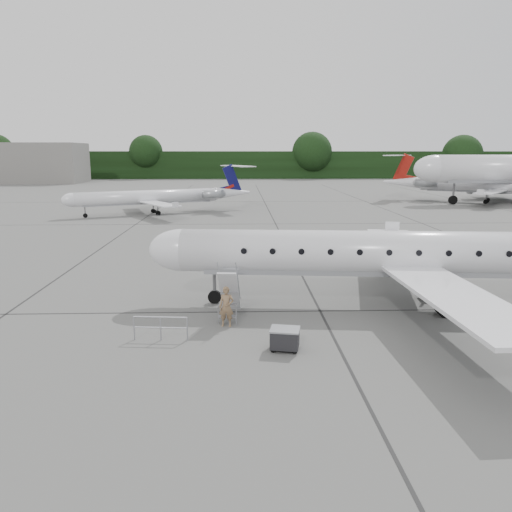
{
  "coord_description": "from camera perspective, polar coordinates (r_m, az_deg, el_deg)",
  "views": [
    {
      "loc": [
        -9.75,
        -20.98,
        7.55
      ],
      "look_at": [
        -8.92,
        4.32,
        2.3
      ],
      "focal_mm": 35.0,
      "sensor_mm": 36.0,
      "label": 1
    }
  ],
  "objects": [
    {
      "name": "ground",
      "position": [
        24.34,
        22.04,
        -7.24
      ],
      "size": [
        320.0,
        320.0,
        0.0
      ],
      "primitive_type": "plane",
      "color": "slate",
      "rests_on": "ground"
    },
    {
      "name": "treeline",
      "position": [
        151.34,
        1.85,
        10.36
      ],
      "size": [
        260.0,
        4.0,
        8.0
      ],
      "primitive_type": "cube",
      "color": "black",
      "rests_on": "ground"
    },
    {
      "name": "terminal_building",
      "position": [
        144.19,
        -26.97,
        9.45
      ],
      "size": [
        40.0,
        14.0,
        10.0
      ],
      "primitive_type": "cube",
      "color": "slate",
      "rests_on": "ground"
    },
    {
      "name": "main_regional_jet",
      "position": [
        25.45,
        18.01,
        2.68
      ],
      "size": [
        31.5,
        23.97,
        7.61
      ],
      "primitive_type": null,
      "rotation": [
        0.0,
        0.0,
        -0.09
      ],
      "color": "silver",
      "rests_on": "ground"
    },
    {
      "name": "airstair",
      "position": [
        23.18,
        -3.05,
        -4.21
      ],
      "size": [
        1.04,
        2.21,
        2.39
      ],
      "primitive_type": null,
      "rotation": [
        0.0,
        0.0,
        -0.09
      ],
      "color": "silver",
      "rests_on": "ground"
    },
    {
      "name": "passenger",
      "position": [
        22.1,
        -3.39,
        -5.8
      ],
      "size": [
        0.71,
        0.51,
        1.81
      ],
      "primitive_type": "imported",
      "rotation": [
        0.0,
        0.0,
        -0.13
      ],
      "color": "#7D6144",
      "rests_on": "ground"
    },
    {
      "name": "safety_railing",
      "position": [
        20.95,
        -10.85,
        -8.16
      ],
      "size": [
        2.2,
        0.27,
        1.0
      ],
      "primitive_type": null,
      "rotation": [
        0.0,
        0.0,
        -0.09
      ],
      "color": "#94969C",
      "rests_on": "ground"
    },
    {
      "name": "baggage_cart",
      "position": [
        19.66,
        3.31,
        -9.41
      ],
      "size": [
        1.23,
        1.07,
        0.94
      ],
      "primitive_type": null,
      "rotation": [
        0.0,
        0.0,
        -0.19
      ],
      "color": "black",
      "rests_on": "ground"
    },
    {
      "name": "bg_regional_left",
      "position": [
        63.74,
        -12.22,
        7.35
      ],
      "size": [
        27.57,
        24.41,
        5.98
      ],
      "primitive_type": null,
      "rotation": [
        0.0,
        0.0,
        0.43
      ],
      "color": "silver",
      "rests_on": "ground"
    },
    {
      "name": "bg_regional_right",
      "position": [
        84.33,
        25.75,
        7.93
      ],
      "size": [
        34.41,
        31.82,
        7.35
      ],
      "primitive_type": null,
      "rotation": [
        0.0,
        0.0,
        2.59
      ],
      "color": "silver",
      "rests_on": "ground"
    }
  ]
}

